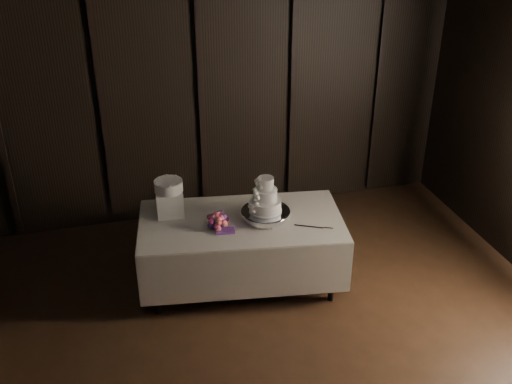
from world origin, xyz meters
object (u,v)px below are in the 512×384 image
(cake_stand, at_px, (266,215))
(bouquet, at_px, (217,221))
(wedding_cake, at_px, (263,199))
(box_pedestal, at_px, (170,202))
(small_cake, at_px, (168,186))
(display_table, at_px, (242,249))

(cake_stand, distance_m, bouquet, 0.48)
(wedding_cake, xyz_separation_m, bouquet, (-0.46, -0.00, -0.17))
(box_pedestal, bearing_deg, bouquet, -42.42)
(bouquet, relative_size, small_cake, 1.38)
(bouquet, xyz_separation_m, box_pedestal, (-0.40, 0.37, 0.06))
(small_cake, bearing_deg, box_pedestal, 0.00)
(display_table, distance_m, wedding_cake, 0.62)
(display_table, height_order, cake_stand, cake_stand)
(cake_stand, xyz_separation_m, bouquet, (-0.48, -0.02, 0.02))
(display_table, relative_size, bouquet, 5.50)
(wedding_cake, bearing_deg, cake_stand, 9.03)
(bouquet, bearing_deg, box_pedestal, 137.58)
(bouquet, bearing_deg, small_cake, 137.58)
(display_table, distance_m, bouquet, 0.48)
(display_table, xyz_separation_m, box_pedestal, (-0.65, 0.31, 0.47))
(cake_stand, relative_size, small_cake, 1.74)
(display_table, relative_size, wedding_cake, 5.85)
(wedding_cake, bearing_deg, small_cake, 136.25)
(small_cake, bearing_deg, display_table, -25.56)
(cake_stand, bearing_deg, wedding_cake, -150.26)
(cake_stand, bearing_deg, bouquet, -177.85)
(wedding_cake, distance_m, box_pedestal, 0.94)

